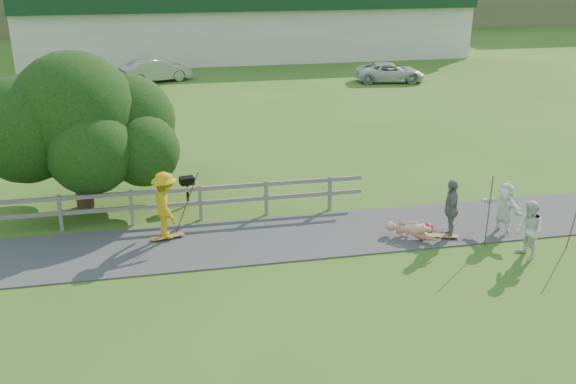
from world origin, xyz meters
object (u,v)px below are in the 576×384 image
spectator_d (504,208)px  car_silver (156,70)px  skater_rider (166,209)px  skater_fallen (413,231)px  spectator_a (529,230)px  bbq (188,191)px  tree (79,148)px  car_white (390,72)px  spectator_b (451,209)px

spectator_d → car_silver: 26.58m
skater_rider → spectator_d: bearing=-113.4°
skater_fallen → spectator_a: size_ratio=0.98×
spectator_a → spectator_d: bearing=172.3°
skater_rider → bbq: size_ratio=2.00×
tree → skater_fallen: bearing=-25.5°
tree → spectator_a: bearing=-27.4°
car_silver → tree: 20.60m
skater_fallen → spectator_a: bearing=-83.9°
skater_rider → tree: tree is taller
car_silver → bbq: 20.91m
car_silver → tree: tree is taller
skater_rider → car_silver: skater_rider is taller
skater_rider → spectator_a: size_ratio=1.19×
car_white → spectator_b: bearing=173.6°
car_silver → bbq: (0.70, -20.89, -0.23)m
spectator_b → tree: (-10.24, 4.42, 1.07)m
spectator_d → bbq: bearing=-136.2°
spectator_a → spectator_b: bearing=-140.0°
skater_rider → bbq: bearing=-30.4°
skater_rider → skater_fallen: (6.73, -1.40, -0.66)m
spectator_a → bbq: bearing=-124.6°
skater_rider → tree: bearing=25.0°
spectator_d → car_silver: (-9.38, 24.87, -0.06)m
spectator_b → spectator_a: bearing=61.3°
car_silver → car_white: size_ratio=1.02×
skater_fallen → spectator_d: size_ratio=1.02×
bbq → spectator_a: bearing=-45.3°
car_white → bbq: bearing=153.0°
skater_rider → spectator_b: size_ratio=1.09×
spectator_b → car_white: spectator_b is taller
spectator_a → bbq: size_ratio=1.68×
skater_fallen → spectator_a: 3.03m
car_silver → car_white: bearing=-121.5°
spectator_a → spectator_d: (0.17, 1.58, -0.03)m
skater_rider → spectator_d: (9.39, -1.47, -0.18)m
skater_fallen → spectator_d: (2.66, -0.07, 0.48)m
car_white → skater_rider: bearing=155.1°
skater_rider → car_white: skater_rider is taller
spectator_b → skater_fallen: bearing=-71.9°
spectator_b → spectator_d: size_ratio=1.13×
spectator_d → car_white: size_ratio=0.36×
skater_fallen → bbq: bearing=96.7°
spectator_b → skater_rider: bearing=-80.6°
spectator_a → spectator_b: (-1.43, 1.62, 0.07)m
spectator_b → spectator_d: spectator_b is taller
skater_fallen → car_white: (7.32, 21.88, 0.30)m
skater_fallen → spectator_a: spectator_a is taller
bbq → car_silver: bearing=79.9°
skater_fallen → car_silver: 25.70m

